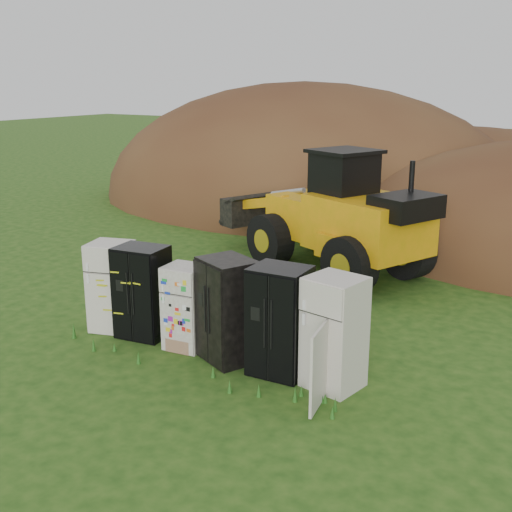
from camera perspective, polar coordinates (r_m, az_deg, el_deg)
The scene contains 10 objects.
ground at distance 12.02m, azimuth -3.90°, elevation -8.64°, with size 120.00×120.00×0.00m, color #1E4712.
fridge_leftmost at distance 13.16m, azimuth -12.68°, elevation -2.64°, with size 0.79×0.76×1.80m, color beige, non-canonical shape.
fridge_black_side at distance 12.68m, azimuth -10.06°, elevation -3.16°, with size 0.94×0.75×1.81m, color black, non-canonical shape.
fridge_sticker at distance 12.05m, azimuth -6.25°, elevation -4.53°, with size 0.71×0.66×1.60m, color silver, non-canonical shape.
fridge_dark_mid at distance 11.44m, azimuth -2.52°, elevation -4.83°, with size 0.96×0.78×1.88m, color black, non-canonical shape.
fridge_black_right at distance 10.92m, azimuth 2.11°, elevation -5.79°, with size 0.95×0.79×1.89m, color black, non-canonical shape.
fridge_open_door at distance 10.53m, azimuth 6.98°, elevation -6.79°, with size 0.85×0.79×1.88m, color beige, non-canonical shape.
wheel_loader at distance 17.14m, azimuth 5.86°, elevation 4.31°, with size 6.62×2.68×3.20m, color orange, non-canonical shape.
dirt_mound_left at distance 26.87m, azimuth 4.16°, elevation 4.96°, with size 17.84×13.38×9.60m, color #452416.
dirt_mound_back at distance 28.96m, azimuth 16.90°, elevation 5.10°, with size 19.55×13.04×5.94m, color #452416.
Camera 1 is at (6.34, -8.95, 4.92)m, focal length 45.00 mm.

